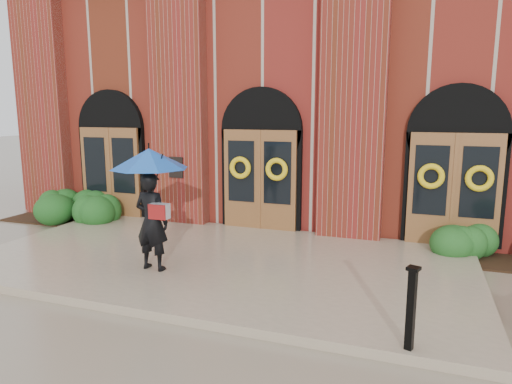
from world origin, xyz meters
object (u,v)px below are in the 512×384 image
at_px(man_with_umbrella, 150,186).
at_px(hedge_wall_left, 65,206).
at_px(metal_post, 411,307).
at_px(hedge_wall_right, 495,247).

height_order(man_with_umbrella, hedge_wall_left, man_with_umbrella).
xyz_separation_m(metal_post, hedge_wall_right, (1.56, 4.55, -0.38)).
relative_size(man_with_umbrella, hedge_wall_right, 0.87).
relative_size(man_with_umbrella, hedge_wall_left, 0.72).
bearing_deg(man_with_umbrella, hedge_wall_right, -150.69).
relative_size(hedge_wall_left, hedge_wall_right, 1.20).
distance_m(hedge_wall_left, hedge_wall_right, 11.07).
relative_size(man_with_umbrella, metal_post, 2.11).
bearing_deg(metal_post, hedge_wall_left, 154.42).
bearing_deg(metal_post, man_with_umbrella, 162.39).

